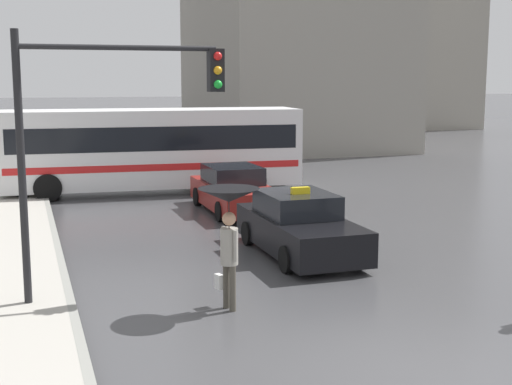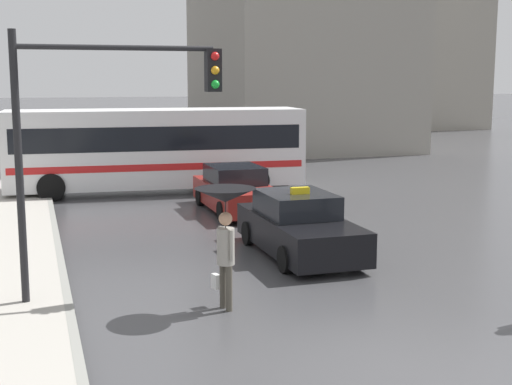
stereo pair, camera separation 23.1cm
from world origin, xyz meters
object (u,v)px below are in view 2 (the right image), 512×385
(traffic_light, at_px, (108,114))
(city_bus, at_px, (157,146))
(taxi, at_px, (299,227))
(sedan_red, at_px, (236,191))
(pedestrian_with_umbrella, at_px, (225,211))

(traffic_light, bearing_deg, city_bus, 76.62)
(taxi, xyz_separation_m, sedan_red, (0.12, 5.87, -0.02))
(sedan_red, relative_size, traffic_light, 0.90)
(taxi, xyz_separation_m, traffic_light, (-4.64, -2.30, 2.85))
(sedan_red, xyz_separation_m, city_bus, (-1.72, 4.61, 1.04))
(sedan_red, relative_size, city_bus, 0.42)
(taxi, height_order, sedan_red, taxi)
(city_bus, distance_m, traffic_light, 13.27)
(taxi, relative_size, traffic_light, 0.89)
(pedestrian_with_umbrella, bearing_deg, traffic_light, 43.77)
(taxi, relative_size, pedestrian_with_umbrella, 1.99)
(city_bus, bearing_deg, traffic_light, 170.38)
(pedestrian_with_umbrella, bearing_deg, taxi, -54.37)
(taxi, bearing_deg, traffic_light, 26.37)
(city_bus, bearing_deg, taxi, -167.57)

